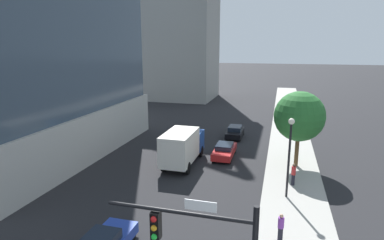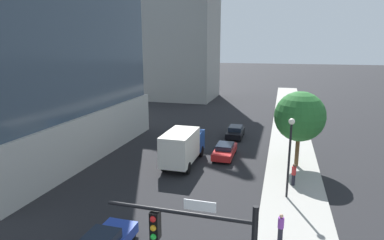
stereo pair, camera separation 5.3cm
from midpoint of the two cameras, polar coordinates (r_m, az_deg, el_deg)
name	(u,v)px [view 1 (the left image)]	position (r m, az deg, el deg)	size (l,w,h in m)	color
sidewalk	(292,176)	(28.98, 17.28, -9.49)	(4.59, 120.00, 0.15)	#9E9B93
construction_building	(179,10)	(68.38, -2.30, 18.87)	(15.29, 13.57, 42.45)	gray
street_lamp	(290,146)	(23.71, 16.82, -4.49)	(0.44, 0.44, 5.85)	black
street_tree	(299,116)	(30.03, 18.39, 0.60)	(4.45, 4.45, 6.85)	brown
car_red	(224,150)	(32.37, 5.70, -5.38)	(1.84, 4.60, 1.37)	red
car_black	(235,132)	(39.36, 7.56, -2.08)	(1.81, 4.22, 1.39)	black
box_truck	(182,146)	(29.87, -1.77, -4.55)	(2.46, 6.89, 3.35)	#1E4799
pedestrian_red_shirt	(293,174)	(26.82, 17.42, -9.11)	(0.34, 0.34, 1.76)	black
pedestrian_purple_shirt	(281,227)	(19.61, 15.33, -17.80)	(0.34, 0.34, 1.64)	black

